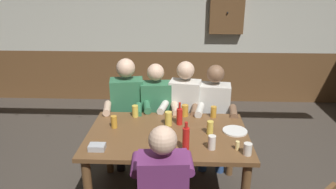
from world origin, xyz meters
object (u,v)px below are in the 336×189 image
at_px(person_2, 184,109).
at_px(pint_glass_5, 212,142).
at_px(pint_glass_4, 169,119).
at_px(pint_glass_7, 114,122).
at_px(condiment_caddy, 97,147).
at_px(person_4, 163,186).
at_px(person_0, 127,106).
at_px(pint_glass_6, 135,111).
at_px(person_3, 214,110).
at_px(bottle_1, 180,116).
at_px(dining_table, 168,143).
at_px(pint_glass_3, 169,146).
at_px(person_1, 156,110).
at_px(table_candle, 237,146).
at_px(pint_glass_8, 248,149).
at_px(wall_dart_cabinet, 227,12).
at_px(plate_0, 235,131).
at_px(pint_glass_1, 185,111).
at_px(bottle_0, 186,139).
at_px(pint_glass_2, 214,112).
at_px(pint_glass_0, 210,128).

bearing_deg(person_2, pint_glass_5, 113.23).
bearing_deg(pint_glass_4, pint_glass_7, -171.81).
relative_size(condiment_caddy, pint_glass_5, 1.11).
relative_size(person_4, pint_glass_7, 9.55).
bearing_deg(person_4, person_0, 104.59).
relative_size(person_4, pint_glass_6, 9.28).
xyz_separation_m(person_3, bottle_1, (-0.40, -0.51, 0.15)).
distance_m(dining_table, pint_glass_3, 0.42).
bearing_deg(person_2, person_0, 9.44).
bearing_deg(pint_glass_7, person_1, 58.64).
distance_m(bottle_1, pint_glass_3, 0.59).
relative_size(table_candle, pint_glass_5, 0.63).
bearing_deg(pint_glass_3, person_2, 82.96).
bearing_deg(pint_glass_7, pint_glass_6, 57.58).
distance_m(table_candle, pint_glass_8, 0.11).
height_order(dining_table, wall_dart_cabinet, wall_dart_cabinet).
xyz_separation_m(person_2, wall_dart_cabinet, (0.70, 1.92, 0.92)).
distance_m(person_1, pint_glass_7, 0.73).
relative_size(person_3, plate_0, 5.02).
xyz_separation_m(plate_0, wall_dart_cabinet, (0.21, 2.58, 0.87)).
distance_m(dining_table, pint_glass_6, 0.55).
bearing_deg(person_1, person_4, 89.83).
xyz_separation_m(pint_glass_1, pint_glass_7, (-0.71, -0.31, -0.00)).
relative_size(condiment_caddy, bottle_0, 0.51).
height_order(pint_glass_2, pint_glass_5, pint_glass_5).
distance_m(person_2, pint_glass_2, 0.46).
relative_size(person_3, pint_glass_8, 11.35).
height_order(bottle_1, pint_glass_3, bottle_1).
xyz_separation_m(bottle_0, pint_glass_7, (-0.71, 0.43, -0.05)).
xyz_separation_m(pint_glass_2, pint_glass_4, (-0.47, -0.22, 0.01)).
bearing_deg(bottle_1, person_1, 118.53).
distance_m(dining_table, table_candle, 0.69).
height_order(dining_table, pint_glass_2, pint_glass_2).
bearing_deg(dining_table, pint_glass_8, -27.47).
xyz_separation_m(table_candle, pint_glass_6, (-0.98, 0.65, 0.02)).
height_order(pint_glass_6, pint_glass_8, pint_glass_6).
height_order(person_1, person_3, person_1).
relative_size(condiment_caddy, pint_glass_8, 1.33).
bearing_deg(person_4, person_2, 78.66).
relative_size(person_0, plate_0, 5.29).
xyz_separation_m(plate_0, bottle_1, (-0.54, 0.14, 0.08)).
bearing_deg(pint_glass_7, bottle_0, -31.10).
relative_size(person_0, pint_glass_0, 9.60).
height_order(plate_0, pint_glass_3, pint_glass_3).
height_order(person_3, person_4, person_3).
bearing_deg(pint_glass_6, person_3, 21.42).
relative_size(pint_glass_3, wall_dart_cabinet, 0.22).
distance_m(bottle_1, pint_glass_0, 0.35).
bearing_deg(condiment_caddy, pint_glass_6, 71.64).
relative_size(person_0, wall_dart_cabinet, 1.80).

